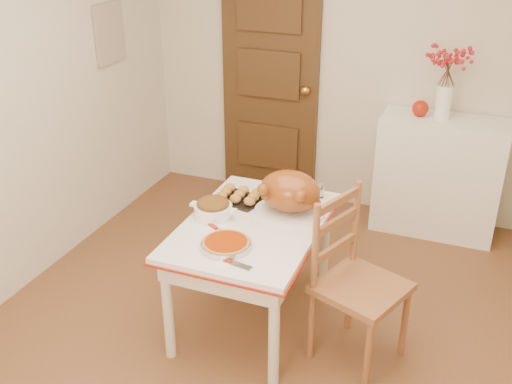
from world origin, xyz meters
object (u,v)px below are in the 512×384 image
at_px(chair_oak, 362,284).
at_px(pumpkin_pie, 226,243).
at_px(sideboard, 438,176).
at_px(turkey_platter, 290,193).
at_px(kitchen_table, 253,272).

distance_m(chair_oak, pumpkin_pie, 0.78).
bearing_deg(sideboard, turkey_platter, -117.94).
bearing_deg(turkey_platter, chair_oak, -19.83).
bearing_deg(sideboard, chair_oak, -97.55).
height_order(turkey_platter, pumpkin_pie, turkey_platter).
bearing_deg(turkey_platter, kitchen_table, -121.72).
distance_m(sideboard, kitchen_table, 1.86).
bearing_deg(chair_oak, kitchen_table, 102.45).
height_order(kitchen_table, chair_oak, chair_oak).
height_order(sideboard, turkey_platter, turkey_platter).
distance_m(kitchen_table, chair_oak, 0.71).
distance_m(chair_oak, turkey_platter, 0.69).
bearing_deg(kitchen_table, pumpkin_pie, -95.82).
distance_m(sideboard, turkey_platter, 1.65).
xyz_separation_m(chair_oak, pumpkin_pie, (-0.72, -0.21, 0.22)).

